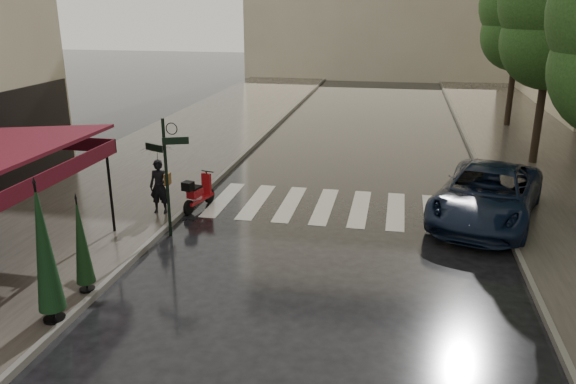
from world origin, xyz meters
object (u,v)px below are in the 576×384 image
(parasol_front, at_px, (44,247))
(parasol_back, at_px, (81,241))
(pedestrian_with_umbrella, at_px, (157,158))
(scooter, at_px, (198,194))
(parked_car, at_px, (487,194))

(parasol_front, relative_size, parasol_back, 1.34)
(pedestrian_with_umbrella, relative_size, scooter, 1.56)
(parked_car, distance_m, parasol_front, 11.35)
(scooter, xyz_separation_m, parked_car, (8.17, 0.75, 0.28))
(parasol_back, bearing_deg, parked_car, 35.31)
(parked_car, bearing_deg, scooter, -157.98)
(scooter, distance_m, parasol_front, 6.66)
(parasol_front, bearing_deg, scooter, 85.80)
(scooter, relative_size, parasol_back, 0.74)
(scooter, bearing_deg, pedestrian_with_umbrella, -123.66)
(pedestrian_with_umbrella, distance_m, scooter, 1.68)
(pedestrian_with_umbrella, relative_size, parasol_front, 0.86)
(scooter, bearing_deg, parasol_back, -81.85)
(pedestrian_with_umbrella, xyz_separation_m, parasol_back, (0.35, -4.61, -0.48))
(scooter, relative_size, parasol_front, 0.55)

